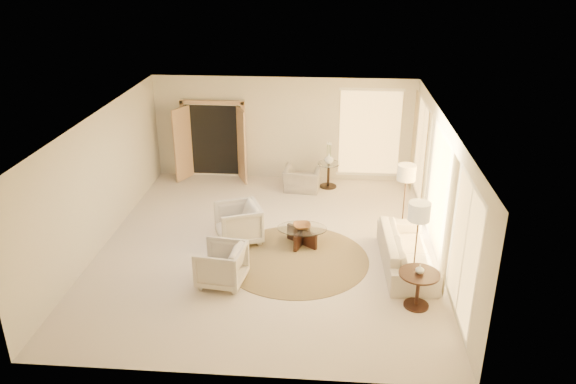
# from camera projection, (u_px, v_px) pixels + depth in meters

# --- Properties ---
(room) EXTENTS (7.04, 8.04, 2.83)m
(room) POSITION_uv_depth(u_px,v_px,m) (267.00, 186.00, 11.43)
(room) COLOR beige
(room) RESTS_ON ground
(windows_right) EXTENTS (0.10, 6.40, 2.40)m
(windows_right) POSITION_uv_depth(u_px,v_px,m) (438.00, 191.00, 11.29)
(windows_right) COLOR #FEC665
(windows_right) RESTS_ON room
(window_back_corner) EXTENTS (1.70, 0.10, 2.40)m
(window_back_corner) POSITION_uv_depth(u_px,v_px,m) (370.00, 133.00, 14.91)
(window_back_corner) COLOR #FEC665
(window_back_corner) RESTS_ON room
(curtains_right) EXTENTS (0.06, 5.20, 2.60)m
(curtains_right) POSITION_uv_depth(u_px,v_px,m) (428.00, 177.00, 12.14)
(curtains_right) COLOR tan
(curtains_right) RESTS_ON room
(french_doors) EXTENTS (1.95, 0.66, 2.16)m
(french_doors) POSITION_uv_depth(u_px,v_px,m) (214.00, 141.00, 15.20)
(french_doors) COLOR tan
(french_doors) RESTS_ON room
(area_rug) EXTENTS (3.34, 3.34, 0.01)m
(area_rug) POSITION_uv_depth(u_px,v_px,m) (296.00, 259.00, 11.46)
(area_rug) COLOR #463721
(area_rug) RESTS_ON room
(sofa) EXTENTS (1.00, 2.38, 0.69)m
(sofa) POSITION_uv_depth(u_px,v_px,m) (407.00, 251.00, 11.09)
(sofa) COLOR beige
(sofa) RESTS_ON room
(armchair_left) EXTENTS (1.11, 1.15, 0.92)m
(armchair_left) POSITION_uv_depth(u_px,v_px,m) (238.00, 221.00, 12.04)
(armchair_left) COLOR beige
(armchair_left) RESTS_ON room
(armchair_right) EXTENTS (0.89, 0.93, 0.86)m
(armchair_right) POSITION_uv_depth(u_px,v_px,m) (221.00, 263.00, 10.49)
(armchair_right) COLOR beige
(armchair_right) RESTS_ON room
(accent_chair) EXTENTS (0.98, 0.69, 0.82)m
(accent_chair) POSITION_uv_depth(u_px,v_px,m) (302.00, 176.00, 14.64)
(accent_chair) COLOR gray
(accent_chair) RESTS_ON room
(coffee_table) EXTENTS (1.33, 1.33, 0.39)m
(coffee_table) POSITION_uv_depth(u_px,v_px,m) (302.00, 234.00, 11.97)
(coffee_table) COLOR black
(coffee_table) RESTS_ON room
(end_table) EXTENTS (0.71, 0.71, 0.67)m
(end_table) POSITION_uv_depth(u_px,v_px,m) (418.00, 284.00, 9.77)
(end_table) COLOR black
(end_table) RESTS_ON room
(side_table) EXTENTS (0.58, 0.58, 0.68)m
(side_table) POSITION_uv_depth(u_px,v_px,m) (328.00, 173.00, 14.85)
(side_table) COLOR black
(side_table) RESTS_ON room
(floor_lamp_near) EXTENTS (0.40, 0.40, 1.64)m
(floor_lamp_near) POSITION_uv_depth(u_px,v_px,m) (406.00, 176.00, 11.94)
(floor_lamp_near) COLOR black
(floor_lamp_near) RESTS_ON room
(floor_lamp_far) EXTENTS (0.40, 0.40, 1.66)m
(floor_lamp_far) POSITION_uv_depth(u_px,v_px,m) (419.00, 215.00, 10.12)
(floor_lamp_far) COLOR black
(floor_lamp_far) RESTS_ON room
(bowl) EXTENTS (0.45, 0.45, 0.09)m
(bowl) POSITION_uv_depth(u_px,v_px,m) (302.00, 226.00, 11.89)
(bowl) COLOR brown
(bowl) RESTS_ON coffee_table
(end_vase) EXTENTS (0.19, 0.19, 0.16)m
(end_vase) POSITION_uv_depth(u_px,v_px,m) (420.00, 269.00, 9.66)
(end_vase) COLOR white
(end_vase) RESTS_ON end_table
(side_vase) EXTENTS (0.29, 0.29, 0.26)m
(side_vase) POSITION_uv_depth(u_px,v_px,m) (329.00, 159.00, 14.70)
(side_vase) COLOR white
(side_vase) RESTS_ON side_table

